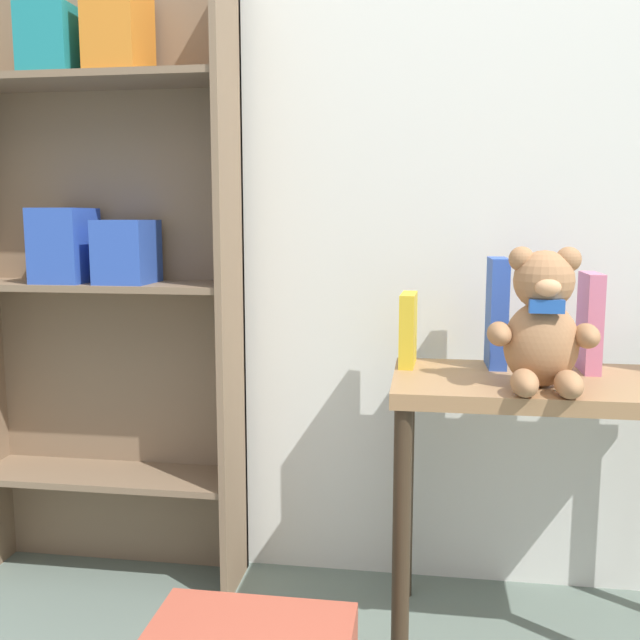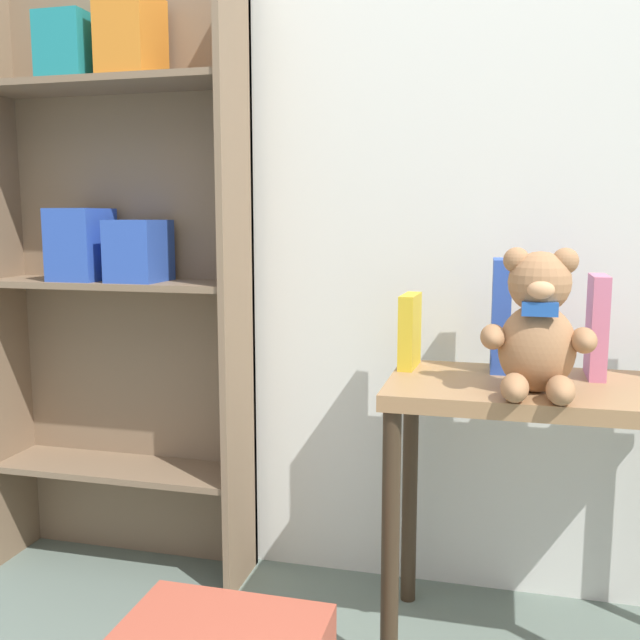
{
  "view_description": "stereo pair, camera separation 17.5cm",
  "coord_description": "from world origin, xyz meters",
  "px_view_note": "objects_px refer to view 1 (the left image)",
  "views": [
    {
      "loc": [
        -0.09,
        -0.61,
        1.02
      ],
      "look_at": [
        -0.35,
        1.1,
        0.77
      ],
      "focal_mm": 40.0,
      "sensor_mm": 36.0,
      "label": 1
    },
    {
      "loc": [
        0.08,
        -0.58,
        1.02
      ],
      "look_at": [
        -0.35,
        1.1,
        0.77
      ],
      "focal_mm": 40.0,
      "sensor_mm": 36.0,
      "label": 2
    }
  ],
  "objects_px": {
    "bookshelf_side": "(104,248)",
    "teddy_bear": "(543,325)",
    "display_table": "(546,425)",
    "book_standing_blue": "(497,313)",
    "book_standing_pink": "(590,322)",
    "book_standing_yellow": "(408,329)"
  },
  "relations": [
    {
      "from": "book_standing_pink",
      "to": "book_standing_yellow",
      "type": "bearing_deg",
      "value": -179.83
    },
    {
      "from": "teddy_bear",
      "to": "book_standing_pink",
      "type": "distance_m",
      "value": 0.24
    },
    {
      "from": "display_table",
      "to": "teddy_bear",
      "type": "bearing_deg",
      "value": -108.75
    },
    {
      "from": "bookshelf_side",
      "to": "teddy_bear",
      "type": "height_order",
      "value": "bookshelf_side"
    },
    {
      "from": "bookshelf_side",
      "to": "display_table",
      "type": "distance_m",
      "value": 1.24
    },
    {
      "from": "bookshelf_side",
      "to": "book_standing_pink",
      "type": "bearing_deg",
      "value": -3.57
    },
    {
      "from": "bookshelf_side",
      "to": "book_standing_blue",
      "type": "xyz_separation_m",
      "value": [
        1.05,
        -0.06,
        -0.15
      ]
    },
    {
      "from": "bookshelf_side",
      "to": "book_standing_yellow",
      "type": "height_order",
      "value": "bookshelf_side"
    },
    {
      "from": "teddy_bear",
      "to": "book_standing_yellow",
      "type": "bearing_deg",
      "value": 145.4
    },
    {
      "from": "book_standing_blue",
      "to": "book_standing_pink",
      "type": "height_order",
      "value": "book_standing_blue"
    },
    {
      "from": "display_table",
      "to": "book_standing_yellow",
      "type": "relative_size",
      "value": 3.91
    },
    {
      "from": "book_standing_pink",
      "to": "teddy_bear",
      "type": "bearing_deg",
      "value": -124.69
    },
    {
      "from": "teddy_bear",
      "to": "book_standing_blue",
      "type": "distance_m",
      "value": 0.23
    },
    {
      "from": "teddy_bear",
      "to": "book_standing_pink",
      "type": "relative_size",
      "value": 1.29
    },
    {
      "from": "book_standing_yellow",
      "to": "book_standing_pink",
      "type": "relative_size",
      "value": 0.76
    },
    {
      "from": "display_table",
      "to": "book_standing_pink",
      "type": "height_order",
      "value": "book_standing_pink"
    },
    {
      "from": "bookshelf_side",
      "to": "teddy_bear",
      "type": "distance_m",
      "value": 1.17
    },
    {
      "from": "bookshelf_side",
      "to": "display_table",
      "type": "xyz_separation_m",
      "value": [
        1.16,
        -0.18,
        -0.39
      ]
    },
    {
      "from": "book_standing_pink",
      "to": "book_standing_blue",
      "type": "bearing_deg",
      "value": 175.38
    },
    {
      "from": "bookshelf_side",
      "to": "display_table",
      "type": "height_order",
      "value": "bookshelf_side"
    },
    {
      "from": "bookshelf_side",
      "to": "teddy_bear",
      "type": "bearing_deg",
      "value": -13.87
    },
    {
      "from": "bookshelf_side",
      "to": "teddy_bear",
      "type": "relative_size",
      "value": 5.46
    }
  ]
}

